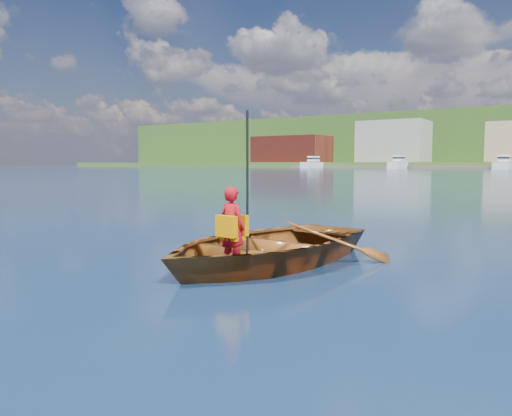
% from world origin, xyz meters
% --- Properties ---
extents(ground, '(600.00, 600.00, 0.00)m').
position_xyz_m(ground, '(0.00, 0.00, 0.00)').
color(ground, '#121E3A').
rests_on(ground, ground).
extents(rowboat, '(3.49, 4.52, 0.87)m').
position_xyz_m(rowboat, '(0.35, 0.82, 0.28)').
color(rowboat, brown).
rests_on(rowboat, ground).
extents(child_paddler, '(0.45, 0.37, 2.20)m').
position_xyz_m(child_paddler, '(0.39, -0.09, 0.68)').
color(child_paddler, '#A60C13').
rests_on(child_paddler, ground).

